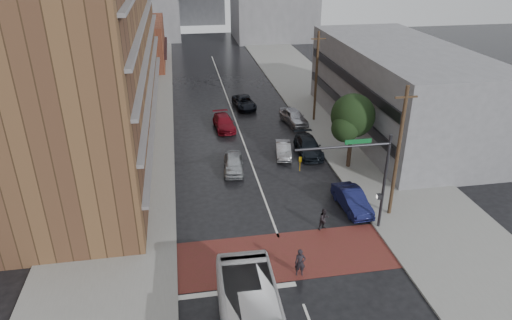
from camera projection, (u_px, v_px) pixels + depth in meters
ground at (287, 260)px, 29.39m from camera, size 160.00×160.00×0.00m
crosswalk at (285, 255)px, 29.83m from camera, size 14.00×5.00×0.02m
sidewalk_west at (132, 128)px, 49.76m from camera, size 9.00×90.00×0.15m
sidewalk_east at (334, 116)px, 53.28m from camera, size 9.00×90.00×0.15m
storefront_west at (139, 43)px, 73.89m from camera, size 8.00×16.00×7.00m
building_east at (398, 89)px, 47.69m from camera, size 11.00×26.00×9.00m
street_tree at (353, 118)px, 39.30m from camera, size 4.20×4.10×6.90m
signal_mast at (366, 170)px, 30.44m from camera, size 6.50×0.30×7.20m
utility_pole_near at (398, 152)px, 32.04m from camera, size 1.60×0.26×10.00m
utility_pole_far at (316, 76)px, 49.77m from camera, size 1.60×0.26×10.00m
pedestrian_a at (300, 263)px, 27.73m from camera, size 0.72×0.53×1.84m
pedestrian_b at (324, 219)px, 32.21m from camera, size 0.98×0.88×1.66m
car_travel_a at (233, 163)px, 40.42m from camera, size 2.24×4.54×1.49m
car_travel_b at (283, 150)px, 43.24m from camera, size 1.97×4.11×1.30m
car_travel_c at (224, 123)px, 49.46m from camera, size 2.33×5.03×1.42m
suv_travel at (244, 102)px, 55.72m from camera, size 2.67×5.08×1.36m
car_parked_near at (352, 200)px, 34.67m from camera, size 1.93×4.79×1.55m
car_parked_mid at (308, 146)px, 43.67m from camera, size 2.32×5.33×1.52m
car_parked_far at (294, 117)px, 50.83m from camera, size 2.77×5.07×1.64m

